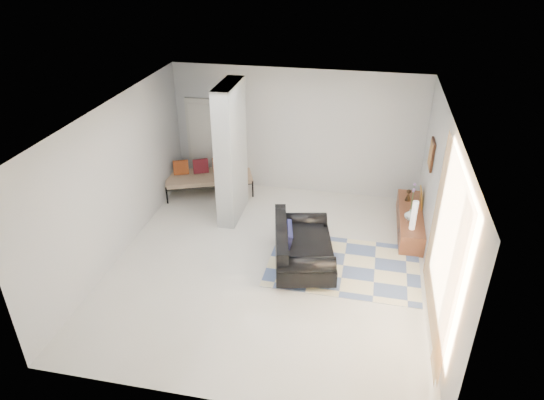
# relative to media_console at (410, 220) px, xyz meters

# --- Properties ---
(floor) EXTENTS (6.00, 6.00, 0.00)m
(floor) POSITION_rel_media_console_xyz_m (-2.52, -1.70, -0.20)
(floor) COLOR beige
(floor) RESTS_ON ground
(ceiling) EXTENTS (6.00, 6.00, 0.00)m
(ceiling) POSITION_rel_media_console_xyz_m (-2.52, -1.70, 2.60)
(ceiling) COLOR white
(ceiling) RESTS_ON wall_back
(wall_back) EXTENTS (6.00, 0.00, 6.00)m
(wall_back) POSITION_rel_media_console_xyz_m (-2.52, 1.30, 1.20)
(wall_back) COLOR silver
(wall_back) RESTS_ON ground
(wall_front) EXTENTS (6.00, 0.00, 6.00)m
(wall_front) POSITION_rel_media_console_xyz_m (-2.52, -4.70, 1.20)
(wall_front) COLOR silver
(wall_front) RESTS_ON ground
(wall_left) EXTENTS (0.00, 6.00, 6.00)m
(wall_left) POSITION_rel_media_console_xyz_m (-5.27, -1.70, 1.20)
(wall_left) COLOR silver
(wall_left) RESTS_ON ground
(wall_right) EXTENTS (0.00, 6.00, 6.00)m
(wall_right) POSITION_rel_media_console_xyz_m (0.23, -1.70, 1.20)
(wall_right) COLOR silver
(wall_right) RESTS_ON ground
(partition_column) EXTENTS (0.35, 1.20, 2.80)m
(partition_column) POSITION_rel_media_console_xyz_m (-3.62, -0.10, 1.20)
(partition_column) COLOR #A9AFB0
(partition_column) RESTS_ON floor
(hallway_door) EXTENTS (0.85, 0.06, 2.04)m
(hallway_door) POSITION_rel_media_console_xyz_m (-4.62, 1.26, 0.82)
(hallway_door) COLOR beige
(hallway_door) RESTS_ON floor
(curtain) EXTENTS (0.00, 2.55, 2.55)m
(curtain) POSITION_rel_media_console_xyz_m (0.15, -2.85, 1.25)
(curtain) COLOR #FFA843
(curtain) RESTS_ON wall_right
(wall_art) EXTENTS (0.04, 0.45, 0.55)m
(wall_art) POSITION_rel_media_console_xyz_m (0.20, -0.00, 1.45)
(wall_art) COLOR #34190E
(wall_art) RESTS_ON wall_right
(media_console) EXTENTS (0.45, 1.93, 0.80)m
(media_console) POSITION_rel_media_console_xyz_m (0.00, 0.00, 0.00)
(media_console) COLOR brown
(media_console) RESTS_ON floor
(loveseat) EXTENTS (1.32, 1.86, 0.76)m
(loveseat) POSITION_rel_media_console_xyz_m (-1.99, -1.58, 0.15)
(loveseat) COLOR silver
(loveseat) RESTS_ON floor
(daybed) EXTENTS (2.09, 1.44, 0.77)m
(daybed) POSITION_rel_media_console_xyz_m (-4.45, 0.76, 0.21)
(daybed) COLOR black
(daybed) RESTS_ON floor
(area_rug) EXTENTS (2.70, 1.82, 0.01)m
(area_rug) POSITION_rel_media_console_xyz_m (-1.20, -1.50, -0.20)
(area_rug) COLOR beige
(area_rug) RESTS_ON floor
(cylinder_lamp) EXTENTS (0.11, 0.11, 0.58)m
(cylinder_lamp) POSITION_rel_media_console_xyz_m (-0.02, -0.64, 0.48)
(cylinder_lamp) COLOR white
(cylinder_lamp) RESTS_ON media_console
(bronze_figurine) EXTENTS (0.12, 0.12, 0.24)m
(bronze_figurine) POSITION_rel_media_console_xyz_m (-0.05, 0.48, 0.32)
(bronze_figurine) COLOR black
(bronze_figurine) RESTS_ON media_console
(vase) EXTENTS (0.21, 0.21, 0.21)m
(vase) POSITION_rel_media_console_xyz_m (-0.05, -0.29, 0.30)
(vase) COLOR white
(vase) RESTS_ON media_console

